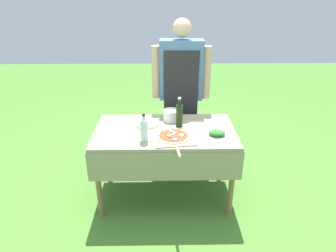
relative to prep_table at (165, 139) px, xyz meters
The scene contains 9 objects.
ground_plane 0.66m from the prep_table, ahead, with size 12.00×12.00×0.00m, color #477A2D.
prep_table is the anchor object (origin of this frame).
person_cook 0.74m from the prep_table, 73.20° to the left, with size 0.65×0.23×1.72m.
pizza_on_peel 0.23m from the prep_table, 66.98° to the right, with size 0.40×0.56×0.06m.
oil_bottle 0.27m from the prep_table, 29.67° to the left, with size 0.07×0.07×0.30m.
water_bottle 0.36m from the prep_table, 130.01° to the right, with size 0.07×0.07×0.26m.
herb_container 0.52m from the prep_table, 16.48° to the right, with size 0.21×0.17×0.06m.
mixing_tub 0.28m from the prep_table, 74.13° to the left, with size 0.16×0.16×0.12m, color silver.
plate_stack 0.24m from the prep_table, 146.13° to the left, with size 0.24×0.24×0.02m.
Camera 1 is at (-0.01, -2.61, 2.01)m, focal length 32.00 mm.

